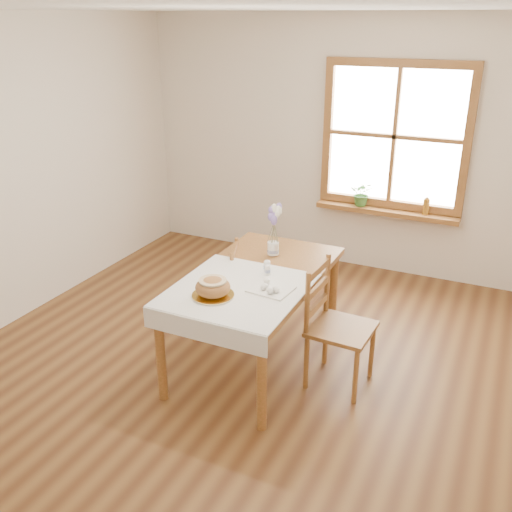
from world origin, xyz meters
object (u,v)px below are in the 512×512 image
at_px(dining_table, 256,284).
at_px(bread_plate, 213,295).
at_px(flower_vase, 273,249).
at_px(chair_left, 215,289).
at_px(chair_right, 342,327).

bearing_deg(dining_table, bread_plate, -102.20).
height_order(dining_table, flower_vase, flower_vase).
relative_size(chair_left, chair_right, 0.87).
relative_size(dining_table, flower_vase, 15.38).
xyz_separation_m(chair_right, flower_vase, (-0.73, 0.41, 0.33)).
bearing_deg(dining_table, flower_vase, 94.82).
bearing_deg(chair_left, bread_plate, 8.70).
height_order(dining_table, chair_left, chair_left).
relative_size(dining_table, chair_right, 1.71).
distance_m(bread_plate, flower_vase, 0.88).
xyz_separation_m(bread_plate, flower_vase, (0.07, 0.88, 0.03)).
bearing_deg(dining_table, chair_left, 154.37).
xyz_separation_m(dining_table, chair_right, (0.69, -0.01, -0.20)).
bearing_deg(bread_plate, chair_left, 119.00).
bearing_deg(dining_table, chair_right, -1.06).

